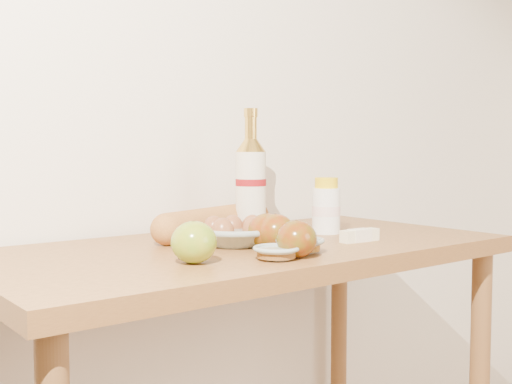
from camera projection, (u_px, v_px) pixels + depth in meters
back_wall at (173, 79)px, 1.70m from camera, size 3.50×0.02×2.60m
table at (248, 297)px, 1.47m from camera, size 1.20×0.60×0.90m
bourbon_bottle at (251, 183)px, 1.62m from camera, size 0.10×0.10×0.32m
cream_bottle at (326, 207)px, 1.64m from camera, size 0.08×0.08×0.14m
egg_bowl at (236, 233)px, 1.44m from camera, size 0.24×0.24×0.07m
baguette at (215, 221)px, 1.59m from camera, size 0.44×0.21×0.07m
apple_yellowgreen at (194, 242)px, 1.21m from camera, size 0.12×0.12×0.08m
apple_redgreen_front at (297, 239)px, 1.27m from camera, size 0.10×0.10×0.08m
apple_redgreen_right at (267, 231)px, 1.39m from camera, size 0.10×0.10×0.08m
sugar_bowl at (276, 252)px, 1.25m from camera, size 0.11×0.11×0.03m
syrup_bowl at (300, 245)px, 1.34m from camera, size 0.12×0.12×0.03m
butter_stick at (360, 235)px, 1.50m from camera, size 0.10×0.03×0.03m
apple_extra at (276, 232)px, 1.38m from camera, size 0.10×0.10×0.08m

